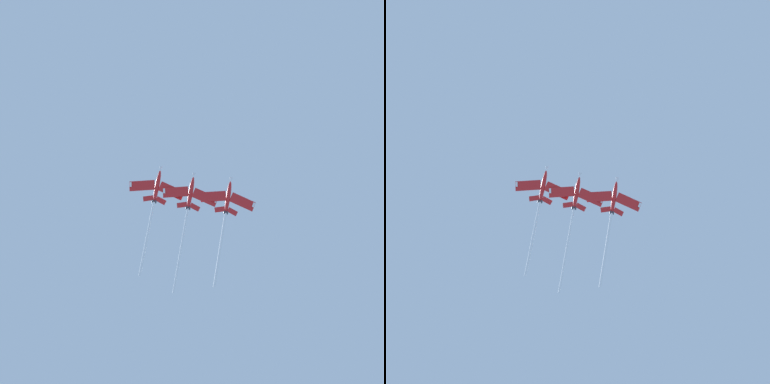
% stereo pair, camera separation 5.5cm
% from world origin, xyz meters
% --- Properties ---
extents(jet_inner_left, '(19.61, 35.15, 16.96)m').
position_xyz_m(jet_inner_left, '(2.79, -15.54, 175.70)').
color(jet_inner_left, red).
extents(jet_centre, '(20.38, 38.02, 18.61)m').
position_xyz_m(jet_centre, '(15.48, -11.24, 175.65)').
color(jet_centre, red).
extents(jet_inner_right, '(19.53, 35.26, 17.14)m').
position_xyz_m(jet_inner_right, '(27.19, -7.91, 176.30)').
color(jet_inner_right, red).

